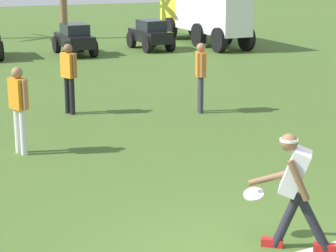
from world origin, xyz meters
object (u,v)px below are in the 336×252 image
(teammate_near_sideline, at_px, (19,102))
(parked_car_slot_e, at_px, (150,34))
(frisbee_in_flight, at_px, (254,194))
(box_truck, at_px, (205,13))
(teammate_deep, at_px, (201,71))
(parked_car_slot_d, at_px, (74,39))
(frisbee_thrower, at_px, (295,186))
(teammate_midfield, at_px, (69,72))

(teammate_near_sideline, relative_size, parked_car_slot_e, 0.69)
(frisbee_in_flight, bearing_deg, box_truck, 66.81)
(teammate_deep, height_order, parked_car_slot_d, teammate_deep)
(frisbee_thrower, relative_size, frisbee_in_flight, 4.06)
(box_truck, bearing_deg, teammate_midfield, -129.22)
(teammate_midfield, height_order, parked_car_slot_d, teammate_midfield)
(teammate_midfield, relative_size, parked_car_slot_e, 0.69)
(teammate_near_sideline, xyz_separation_m, box_truck, (9.26, 12.11, 0.29))
(parked_car_slot_e, xyz_separation_m, box_truck, (2.51, 0.58, 0.67))
(frisbee_thrower, xyz_separation_m, teammate_near_sideline, (-2.35, 5.14, 0.14))
(frisbee_thrower, height_order, parked_car_slot_e, frisbee_thrower)
(teammate_midfield, distance_m, box_truck, 12.23)
(box_truck, bearing_deg, teammate_deep, -115.56)
(parked_car_slot_d, bearing_deg, box_truck, 8.95)
(teammate_midfield, height_order, parked_car_slot_e, teammate_midfield)
(teammate_deep, bearing_deg, parked_car_slot_e, 75.85)
(frisbee_in_flight, bearing_deg, parked_car_slot_e, 73.87)
(teammate_near_sideline, relative_size, teammate_deep, 1.00)
(teammate_near_sideline, distance_m, teammate_deep, 4.59)
(box_truck, bearing_deg, parked_car_slot_d, -171.05)
(teammate_deep, relative_size, parked_car_slot_e, 0.69)
(teammate_deep, xyz_separation_m, box_truck, (4.99, 10.43, 0.29))
(frisbee_in_flight, height_order, teammate_midfield, teammate_midfield)
(frisbee_thrower, relative_size, parked_car_slot_e, 0.64)
(teammate_midfield, bearing_deg, frisbee_thrower, -83.96)
(teammate_near_sideline, height_order, parked_car_slot_d, teammate_near_sideline)
(parked_car_slot_d, bearing_deg, teammate_midfield, -104.76)
(teammate_midfield, height_order, teammate_deep, same)
(frisbee_thrower, bearing_deg, teammate_near_sideline, 114.60)
(teammate_deep, height_order, parked_car_slot_e, teammate_deep)
(teammate_midfield, distance_m, teammate_deep, 2.91)
(frisbee_thrower, height_order, box_truck, box_truck)
(frisbee_in_flight, height_order, teammate_near_sideline, teammate_near_sideline)
(teammate_near_sideline, distance_m, box_truck, 15.25)
(frisbee_thrower, height_order, teammate_deep, teammate_deep)
(frisbee_in_flight, xyz_separation_m, box_truck, (7.20, 16.80, 0.66))
(teammate_near_sideline, xyz_separation_m, parked_car_slot_e, (6.76, 11.53, -0.38))
(box_truck, bearing_deg, frisbee_in_flight, -113.19)
(frisbee_thrower, distance_m, frisbee_in_flight, 0.58)
(teammate_near_sideline, height_order, box_truck, box_truck)
(teammate_midfield, xyz_separation_m, parked_car_slot_e, (5.23, 8.89, -0.38))
(parked_car_slot_d, xyz_separation_m, box_truck, (5.46, 0.86, 0.67))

